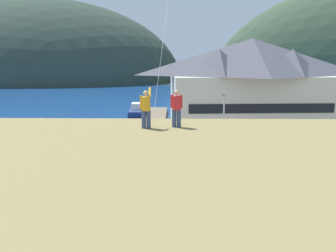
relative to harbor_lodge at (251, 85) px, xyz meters
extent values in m
plane|color=#66604C|center=(-10.68, -22.04, -6.68)|extent=(600.00, 600.00, 0.00)
cube|color=gray|center=(-10.68, -17.04, -6.63)|extent=(40.00, 20.00, 0.10)
cube|color=navy|center=(-10.68, 37.96, -6.67)|extent=(360.00, 84.00, 0.03)
ellipsoid|color=#2D3D33|center=(-67.27, 99.76, -6.68)|extent=(119.65, 70.52, 66.60)
cube|color=beige|center=(-0.01, 0.13, -2.73)|extent=(20.74, 11.49, 7.91)
cube|color=black|center=(0.33, -4.99, -2.33)|extent=(17.06, 1.21, 1.10)
pyramid|color=#4C4C56|center=(-0.01, 0.13, 3.52)|extent=(22.01, 12.58, 4.58)
pyramid|color=#4C4C56|center=(-4.41, -1.95, 2.85)|extent=(5.96, 5.96, 3.21)
pyramid|color=#4C4C56|center=(4.62, -1.35, 2.85)|extent=(5.96, 5.96, 3.21)
cube|color=#338475|center=(-21.92, -14.12, -5.03)|extent=(7.48, 4.71, 3.31)
pyramid|color=#47474C|center=(-21.92, -14.12, -2.59)|extent=(8.08, 5.17, 1.55)
cube|color=black|center=(-21.83, -16.37, -5.52)|extent=(1.10, 0.10, 2.32)
cube|color=#70604C|center=(-12.80, 13.28, -6.33)|extent=(3.20, 14.13, 0.70)
cube|color=navy|center=(-16.49, 16.18, -6.23)|extent=(2.91, 8.32, 0.90)
cube|color=navy|center=(-16.49, 16.18, -5.70)|extent=(2.82, 8.07, 0.16)
cube|color=silver|center=(-16.46, 15.57, -5.07)|extent=(1.93, 2.53, 1.10)
cube|color=#23564C|center=(-9.09, 10.61, -6.23)|extent=(2.80, 8.43, 0.90)
cube|color=#33665B|center=(-9.09, 10.61, -5.70)|extent=(2.72, 8.18, 0.16)
cube|color=silver|center=(-9.10, 9.98, -5.07)|extent=(1.91, 2.54, 1.10)
cube|color=navy|center=(-21.26, -22.06, -5.86)|extent=(4.34, 2.14, 0.80)
cube|color=navy|center=(-21.41, -22.07, -5.11)|extent=(2.23, 1.77, 0.70)
cube|color=black|center=(-21.41, -22.07, -5.15)|extent=(2.27, 1.80, 0.32)
cylinder|color=black|center=(-19.82, -22.86, -6.26)|extent=(0.66, 0.27, 0.64)
cylinder|color=black|center=(-19.97, -21.03, -6.26)|extent=(0.66, 0.27, 0.64)
cube|color=#B28923|center=(-1.82, -22.45, -5.86)|extent=(4.31, 2.07, 0.80)
cube|color=olive|center=(-1.97, -22.44, -5.11)|extent=(2.20, 1.73, 0.70)
cube|color=black|center=(-1.97, -22.44, -5.15)|extent=(2.24, 1.77, 0.32)
cylinder|color=black|center=(-0.52, -23.46, -6.26)|extent=(0.65, 0.26, 0.64)
cylinder|color=black|center=(-0.40, -21.63, -6.26)|extent=(0.65, 0.26, 0.64)
cylinder|color=black|center=(-3.24, -23.28, -6.26)|extent=(0.65, 0.26, 0.64)
cylinder|color=black|center=(-3.12, -21.45, -6.26)|extent=(0.65, 0.26, 0.64)
cube|color=#B28923|center=(-7.34, -14.64, -5.86)|extent=(4.34, 2.15, 0.80)
cube|color=olive|center=(-7.19, -14.62, -5.11)|extent=(2.23, 1.77, 0.70)
cube|color=black|center=(-7.19, -14.62, -5.15)|extent=(2.27, 1.81, 0.32)
cylinder|color=black|center=(-8.78, -13.84, -6.26)|extent=(0.66, 0.27, 0.64)
cylinder|color=black|center=(-8.62, -15.67, -6.26)|extent=(0.66, 0.27, 0.64)
cylinder|color=black|center=(-6.06, -13.61, -6.26)|extent=(0.66, 0.27, 0.64)
cylinder|color=black|center=(-5.90, -15.44, -6.26)|extent=(0.66, 0.27, 0.64)
cube|color=black|center=(-16.05, -20.99, -5.86)|extent=(4.29, 2.01, 0.80)
cube|color=black|center=(-15.90, -20.98, -5.11)|extent=(2.18, 1.71, 0.70)
cube|color=black|center=(-15.90, -20.98, -5.15)|extent=(2.22, 1.74, 0.32)
cylinder|color=black|center=(-17.46, -20.15, -6.26)|extent=(0.65, 0.25, 0.64)
cylinder|color=black|center=(-17.36, -21.98, -6.26)|extent=(0.65, 0.25, 0.64)
cylinder|color=black|center=(-14.73, -20.01, -6.26)|extent=(0.65, 0.25, 0.64)
cylinder|color=black|center=(-14.64, -21.84, -6.26)|extent=(0.65, 0.25, 0.64)
cylinder|color=#ADADB2|center=(-5.04, -11.54, -3.26)|extent=(0.16, 0.16, 6.64)
cube|color=#4C4C51|center=(-5.04, -11.19, -0.04)|extent=(0.24, 0.70, 0.20)
cylinder|color=#384770|center=(-11.23, -29.13, 0.80)|extent=(0.20, 0.20, 0.82)
cylinder|color=#384770|center=(-11.01, -29.12, 0.80)|extent=(0.20, 0.20, 0.82)
cylinder|color=gold|center=(-11.12, -29.12, 1.53)|extent=(0.40, 0.40, 0.64)
sphere|color=tan|center=(-11.12, -29.12, 2.01)|extent=(0.24, 0.24, 0.24)
cylinder|color=gold|center=(-10.96, -28.93, 2.03)|extent=(0.15, 0.56, 0.43)
cylinder|color=gold|center=(-11.34, -29.14, 1.60)|extent=(0.11, 0.11, 0.60)
cylinder|color=#384770|center=(-9.84, -28.83, 0.80)|extent=(0.20, 0.20, 0.82)
cylinder|color=#384770|center=(-9.62, -28.84, 0.80)|extent=(0.20, 0.20, 0.82)
cylinder|color=red|center=(-9.73, -28.84, 1.53)|extent=(0.40, 0.40, 0.64)
sphere|color=tan|center=(-9.73, -28.84, 2.01)|extent=(0.24, 0.24, 0.24)
cylinder|color=red|center=(-9.95, -28.82, 1.60)|extent=(0.11, 0.11, 0.60)
cylinder|color=red|center=(-9.51, -28.85, 1.60)|extent=(0.11, 0.11, 0.60)
camera|label=1|loc=(-9.83, -44.62, 3.67)|focal=36.87mm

